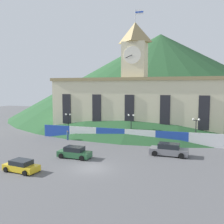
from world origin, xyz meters
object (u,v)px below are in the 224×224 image
street_lamp_far_right (131,121)px  car_green_wagon (74,153)px  street_lamp_center (68,120)px  car_yellow_coupe (21,166)px  pedestrian (68,135)px  car_gray_pickup (169,150)px  street_lamp_right (196,125)px

street_lamp_far_right → car_green_wagon: 14.36m
street_lamp_center → car_yellow_coupe: street_lamp_center is taller
pedestrian → street_lamp_center: bearing=37.1°
car_yellow_coupe → street_lamp_center: bearing=-70.3°
street_lamp_far_right → car_gray_pickup: street_lamp_far_right is taller
street_lamp_right → car_yellow_coupe: bearing=-133.6°
car_green_wagon → pedestrian: pedestrian is taller
street_lamp_right → car_yellow_coupe: street_lamp_right is taller
street_lamp_right → pedestrian: 22.64m
street_lamp_far_right → car_green_wagon: size_ratio=1.02×
street_lamp_far_right → car_yellow_coupe: size_ratio=1.09×
car_gray_pickup → car_yellow_coupe: bearing=40.4°
car_green_wagon → street_lamp_center: bearing=123.1°
street_lamp_center → pedestrian: 4.24m
car_gray_pickup → car_green_wagon: bearing=25.3°
street_lamp_far_right → pedestrian: street_lamp_far_right is taller
street_lamp_center → pedestrian: bearing=-64.3°
car_yellow_coupe → car_gray_pickup: (15.54, 12.04, 0.18)m
car_green_wagon → pedestrian: size_ratio=2.76×
car_green_wagon → car_gray_pickup: size_ratio=0.87×
car_yellow_coupe → car_gray_pickup: car_gray_pickup is taller
street_lamp_center → street_lamp_right: street_lamp_center is taller
street_lamp_right → car_yellow_coupe: size_ratio=1.02×
car_yellow_coupe → street_lamp_right: bearing=-126.7°
street_lamp_far_right → car_yellow_coupe: 21.93m
street_lamp_right → street_lamp_far_right: bearing=180.0°
street_lamp_right → street_lamp_center: bearing=-180.0°
street_lamp_center → car_yellow_coupe: bearing=-77.1°
car_green_wagon → car_gray_pickup: bearing=24.9°
street_lamp_right → car_green_wagon: street_lamp_right is taller
car_gray_pickup → pedestrian: car_gray_pickup is taller
car_yellow_coupe → car_green_wagon: bearing=-108.7°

